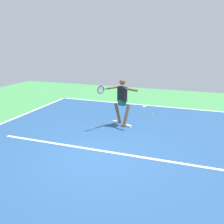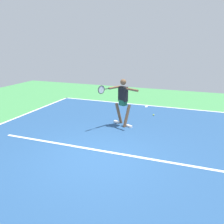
# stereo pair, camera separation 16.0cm
# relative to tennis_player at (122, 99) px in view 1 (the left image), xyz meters

# --- Properties ---
(ground_plane) EXTENTS (20.77, 20.77, 0.00)m
(ground_plane) POSITION_rel_tennis_player_xyz_m (-0.23, 2.77, -1.00)
(ground_plane) COLOR #428E4C
(court_surface) EXTENTS (9.28, 12.06, 0.00)m
(court_surface) POSITION_rel_tennis_player_xyz_m (-0.23, 2.77, -1.00)
(court_surface) COLOR navy
(court_surface) RESTS_ON ground_plane
(court_line_baseline_near) EXTENTS (9.28, 0.10, 0.01)m
(court_line_baseline_near) POSITION_rel_tennis_player_xyz_m (-0.23, -3.21, -1.00)
(court_line_baseline_near) COLOR white
(court_line_baseline_near) RESTS_ON ground_plane
(court_line_service) EXTENTS (6.96, 0.10, 0.01)m
(court_line_service) POSITION_rel_tennis_player_xyz_m (-0.23, 2.34, -1.00)
(court_line_service) COLOR white
(court_line_service) RESTS_ON ground_plane
(court_line_centre_mark) EXTENTS (0.10, 0.30, 0.01)m
(court_line_centre_mark) POSITION_rel_tennis_player_xyz_m (-0.23, -3.01, -1.00)
(court_line_centre_mark) COLOR white
(court_line_centre_mark) RESTS_ON ground_plane
(tennis_player) EXTENTS (1.27, 1.14, 1.76)m
(tennis_player) POSITION_rel_tennis_player_xyz_m (0.00, 0.00, 0.00)
(tennis_player) COLOR brown
(tennis_player) RESTS_ON ground_plane
(tennis_ball_far_corner) EXTENTS (0.07, 0.07, 0.07)m
(tennis_ball_far_corner) POSITION_rel_tennis_player_xyz_m (-0.86, -1.62, -0.97)
(tennis_ball_far_corner) COLOR #C6E53D
(tennis_ball_far_corner) RESTS_ON ground_plane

